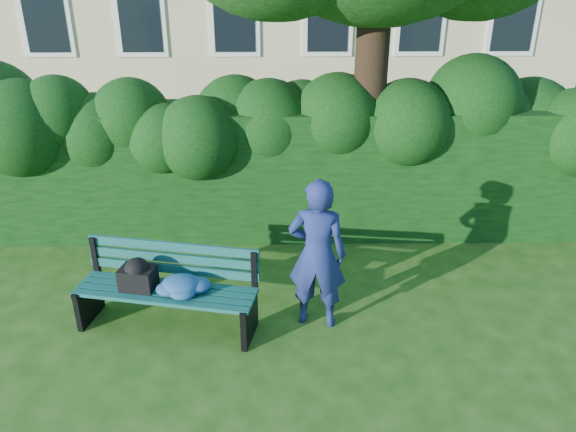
{
  "coord_description": "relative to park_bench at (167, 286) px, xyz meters",
  "views": [
    {
      "loc": [
        -0.11,
        -5.16,
        3.65
      ],
      "look_at": [
        0.0,
        0.6,
        0.95
      ],
      "focal_mm": 35.0,
      "sensor_mm": 36.0,
      "label": 1
    }
  ],
  "objects": [
    {
      "name": "ground",
      "position": [
        1.29,
        0.14,
        -0.5
      ],
      "size": [
        80.0,
        80.0,
        0.0
      ],
      "primitive_type": "plane",
      "color": "#1D4E11",
      "rests_on": "ground"
    },
    {
      "name": "hedge",
      "position": [
        1.29,
        2.34,
        0.4
      ],
      "size": [
        10.0,
        1.0,
        1.8
      ],
      "color": "black",
      "rests_on": "ground"
    },
    {
      "name": "park_bench",
      "position": [
        0.0,
        0.0,
        0.0
      ],
      "size": [
        1.97,
        0.93,
        0.89
      ],
      "rotation": [
        0.0,
        0.0,
        -0.21
      ],
      "color": "#0E4741",
      "rests_on": "ground"
    },
    {
      "name": "man_reading",
      "position": [
        1.57,
        0.04,
        0.34
      ],
      "size": [
        0.67,
        0.51,
        1.67
      ],
      "primitive_type": "imported",
      "rotation": [
        0.0,
        0.0,
        2.95
      ],
      "color": "navy",
      "rests_on": "ground"
    }
  ]
}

